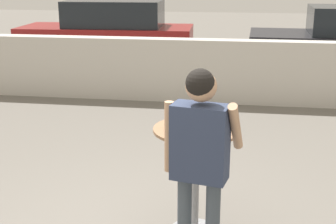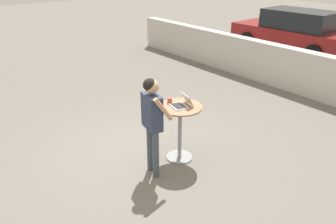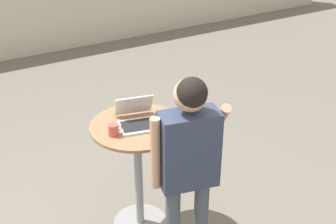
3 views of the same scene
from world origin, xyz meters
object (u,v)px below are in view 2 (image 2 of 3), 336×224
(standing_person, at_px, (152,115))
(parked_car_near_street, at_px, (294,31))
(laptop, at_px, (182,104))
(coffee_mug, at_px, (170,100))
(cafe_table, at_px, (180,124))

(standing_person, relative_size, parked_car_near_street, 0.37)
(laptop, relative_size, coffee_mug, 3.43)
(standing_person, bearing_deg, parked_car_near_street, 109.55)
(cafe_table, relative_size, laptop, 2.64)
(cafe_table, xyz_separation_m, parked_car_near_street, (-3.10, 8.32, 0.13))
(standing_person, height_order, parked_car_near_street, standing_person)
(cafe_table, relative_size, coffee_mug, 9.07)
(cafe_table, height_order, coffee_mug, coffee_mug)
(coffee_mug, relative_size, standing_person, 0.07)
(coffee_mug, distance_m, parked_car_near_street, 8.86)
(coffee_mug, distance_m, standing_person, 0.68)
(cafe_table, relative_size, standing_person, 0.61)
(laptop, distance_m, coffee_mug, 0.25)
(laptop, xyz_separation_m, standing_person, (0.07, -0.67, 0.01))
(parked_car_near_street, bearing_deg, coffee_mug, -71.03)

